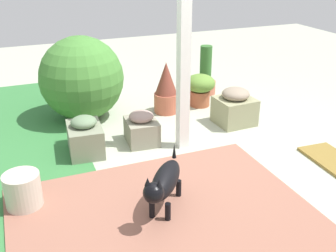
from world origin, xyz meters
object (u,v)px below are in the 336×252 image
(stone_planter_nearest, at_px, (235,107))
(ceramic_urn, at_px, (23,191))
(stone_planter_mid, at_px, (142,128))
(porch_pillar, at_px, (184,31))
(terracotta_pot_spiky, at_px, (166,89))
(doormat, at_px, (333,160))
(dog, at_px, (164,182))
(terracotta_pot_broad, at_px, (200,87))
(stone_planter_far, at_px, (85,137))
(round_shrub, at_px, (82,78))
(terracotta_pot_tall, at_px, (205,77))

(stone_planter_nearest, bearing_deg, ceramic_urn, 108.88)
(ceramic_urn, bearing_deg, stone_planter_mid, -58.69)
(stone_planter_nearest, xyz_separation_m, ceramic_urn, (-0.86, 2.51, -0.06))
(porch_pillar, relative_size, ceramic_urn, 8.06)
(terracotta_pot_spiky, bearing_deg, doormat, -150.26)
(stone_planter_nearest, xyz_separation_m, dog, (-1.35, 1.45, 0.07))
(dog, height_order, doormat, dog)
(terracotta_pot_broad, bearing_deg, dog, 147.03)
(stone_planter_far, xyz_separation_m, ceramic_urn, (-0.78, 0.67, -0.03))
(round_shrub, distance_m, terracotta_pot_tall, 1.86)
(porch_pillar, relative_size, terracotta_pot_broad, 5.72)
(stone_planter_mid, relative_size, dog, 0.69)
(round_shrub, xyz_separation_m, doormat, (-2.10, -2.10, -0.50))
(dog, relative_size, ceramic_urn, 2.00)
(terracotta_pot_broad, bearing_deg, ceramic_urn, 123.17)
(porch_pillar, bearing_deg, stone_planter_nearest, -68.87)
(ceramic_urn, bearing_deg, terracotta_pot_spiky, -51.07)
(porch_pillar, height_order, terracotta_pot_spiky, porch_pillar)
(stone_planter_mid, height_order, dog, dog)
(ceramic_urn, relative_size, doormat, 0.46)
(terracotta_pot_tall, xyz_separation_m, doormat, (-2.34, -0.27, -0.24))
(terracotta_pot_broad, distance_m, dog, 2.45)
(stone_planter_nearest, distance_m, dog, 1.98)
(terracotta_pot_spiky, distance_m, ceramic_urn, 2.42)
(terracotta_pot_broad, relative_size, ceramic_urn, 1.41)
(porch_pillar, distance_m, round_shrub, 1.63)
(terracotta_pot_spiky, bearing_deg, dog, 157.80)
(porch_pillar, height_order, terracotta_pot_tall, porch_pillar)
(doormat, bearing_deg, porch_pillar, 54.97)
(stone_planter_far, bearing_deg, ceramic_urn, 139.07)
(porch_pillar, relative_size, stone_planter_mid, 5.88)
(dog, bearing_deg, terracotta_pot_tall, -33.25)
(stone_planter_far, xyz_separation_m, terracotta_pot_spiky, (0.74, -1.21, 0.13))
(ceramic_urn, bearing_deg, stone_planter_nearest, -71.12)
(doormat, bearing_deg, stone_planter_nearest, 19.82)
(stone_planter_nearest, distance_m, stone_planter_mid, 1.22)
(stone_planter_mid, relative_size, terracotta_pot_broad, 0.97)
(stone_planter_nearest, bearing_deg, stone_planter_mid, 93.29)
(dog, xyz_separation_m, ceramic_urn, (0.49, 1.06, -0.12))
(round_shrub, xyz_separation_m, terracotta_pot_broad, (-0.18, -1.54, -0.26))
(porch_pillar, height_order, doormat, porch_pillar)
(stone_planter_mid, distance_m, dog, 1.31)
(terracotta_pot_tall, xyz_separation_m, dog, (-2.47, 1.62, 0.02))
(doormat, bearing_deg, stone_planter_far, 63.55)
(terracotta_pot_tall, distance_m, ceramic_urn, 3.33)
(stone_planter_far, relative_size, round_shrub, 0.49)
(stone_planter_far, xyz_separation_m, doormat, (-1.13, -2.28, -0.17))
(stone_planter_mid, relative_size, round_shrub, 0.41)
(stone_planter_mid, bearing_deg, dog, 169.45)
(stone_planter_nearest, relative_size, stone_planter_mid, 1.07)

